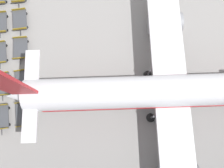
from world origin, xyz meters
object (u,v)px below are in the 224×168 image
object	(u,v)px
baggage_dolly_row_near_col_e	(1,117)
baggage_dolly_row_mid_a_col_b	(20,20)
airplane	(179,91)
baggage_dolly_row_near_col_b	(0,23)
baggage_dolly_row_mid_a_col_d	(23,81)
baggage_dolly_row_near_col_d	(2,84)
baggage_dolly_row_mid_a_col_c	(21,48)
baggage_dolly_row_mid_a_col_e	(24,114)

from	to	relation	value
baggage_dolly_row_near_col_e	baggage_dolly_row_mid_a_col_b	world-z (taller)	same
airplane	baggage_dolly_row_near_col_b	distance (m)	24.11
airplane	baggage_dolly_row_mid_a_col_d	size ratio (longest dim) A/B	10.45
airplane	baggage_dolly_row_near_col_d	size ratio (longest dim) A/B	10.57
airplane	baggage_dolly_row_mid_a_col_c	world-z (taller)	airplane
baggage_dolly_row_mid_a_col_c	baggage_dolly_row_mid_a_col_e	size ratio (longest dim) A/B	0.99
baggage_dolly_row_near_col_e	baggage_dolly_row_mid_a_col_e	distance (m)	2.65
baggage_dolly_row_mid_a_col_c	baggage_dolly_row_mid_a_col_d	xyz separation A→B (m)	(4.36, 0.28, 0.00)
airplane	baggage_dolly_row_near_col_d	distance (m)	20.99
baggage_dolly_row_mid_a_col_b	baggage_dolly_row_mid_a_col_d	bearing A→B (deg)	2.38
baggage_dolly_row_mid_a_col_d	baggage_dolly_row_mid_a_col_e	xyz separation A→B (m)	(4.03, 0.02, 0.00)
baggage_dolly_row_near_col_b	baggage_dolly_row_near_col_e	size ratio (longest dim) A/B	0.99
baggage_dolly_row_mid_a_col_b	baggage_dolly_row_mid_a_col_d	world-z (taller)	same
baggage_dolly_row_near_col_d	baggage_dolly_row_mid_a_col_e	world-z (taller)	same
baggage_dolly_row_mid_a_col_b	airplane	bearing A→B (deg)	57.25
airplane	baggage_dolly_row_mid_a_col_c	bearing A→B (deg)	-113.15
baggage_dolly_row_near_col_b	baggage_dolly_row_mid_a_col_e	distance (m)	12.58
baggage_dolly_row_mid_a_col_b	baggage_dolly_row_mid_a_col_c	distance (m)	3.98
baggage_dolly_row_near_col_d	baggage_dolly_row_mid_a_col_b	distance (m)	8.74
baggage_dolly_row_mid_a_col_e	baggage_dolly_row_near_col_e	bearing A→B (deg)	-88.02
airplane	baggage_dolly_row_mid_a_col_b	xyz separation A→B (m)	(-11.79, -18.33, -2.83)
airplane	baggage_dolly_row_near_col_e	world-z (taller)	airplane
baggage_dolly_row_mid_a_col_d	baggage_dolly_row_mid_a_col_e	distance (m)	4.03
airplane	baggage_dolly_row_near_col_e	size ratio (longest dim) A/B	10.55
baggage_dolly_row_near_col_e	baggage_dolly_row_mid_a_col_b	distance (m)	12.68
baggage_dolly_row_mid_a_col_b	baggage_dolly_row_mid_a_col_c	world-z (taller)	same
baggage_dolly_row_near_col_d	baggage_dolly_row_mid_a_col_b	world-z (taller)	same
baggage_dolly_row_mid_a_col_b	baggage_dolly_row_near_col_b	bearing A→B (deg)	-86.62
baggage_dolly_row_near_col_b	baggage_dolly_row_near_col_d	distance (m)	8.31
baggage_dolly_row_near_col_e	baggage_dolly_row_mid_a_col_b	xyz separation A→B (m)	(-12.47, 2.28, 0.00)
baggage_dolly_row_mid_a_col_c	airplane	bearing A→B (deg)	66.85
baggage_dolly_row_mid_a_col_e	baggage_dolly_row_mid_a_col_c	bearing A→B (deg)	-177.90
baggage_dolly_row_mid_a_col_e	baggage_dolly_row_mid_a_col_d	bearing A→B (deg)	-179.65
baggage_dolly_row_near_col_d	baggage_dolly_row_near_col_e	size ratio (longest dim) A/B	1.00
baggage_dolly_row_mid_a_col_b	baggage_dolly_row_near_col_e	bearing A→B (deg)	-10.36
baggage_dolly_row_mid_a_col_c	baggage_dolly_row_mid_a_col_e	world-z (taller)	same
airplane	baggage_dolly_row_near_col_e	bearing A→B (deg)	-88.11
airplane	baggage_dolly_row_mid_a_col_b	size ratio (longest dim) A/B	10.53
airplane	baggage_dolly_row_near_col_b	xyz separation A→B (m)	(-11.64, -20.92, -2.83)
baggage_dolly_row_mid_a_col_c	baggage_dolly_row_mid_a_col_d	distance (m)	4.37
baggage_dolly_row_near_col_e	baggage_dolly_row_mid_a_col_b	bearing A→B (deg)	169.64
baggage_dolly_row_near_col_e	baggage_dolly_row_mid_a_col_e	world-z (taller)	same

